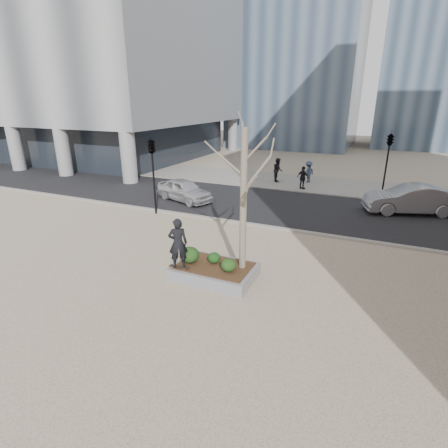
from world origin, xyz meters
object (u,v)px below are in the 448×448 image
at_px(planter, 214,272).
at_px(skateboarder, 178,243).
at_px(skateboard, 179,268).
at_px(police_car, 184,190).

height_order(planter, skateboarder, skateboarder).
height_order(planter, skateboard, skateboard).
distance_m(planter, skateboard, 1.33).
distance_m(skateboard, skateboarder, 0.98).
xyz_separation_m(planter, police_car, (-6.34, 8.62, 0.51)).
height_order(planter, police_car, police_car).
bearing_deg(planter, skateboard, -147.44).
bearing_deg(planter, police_car, 126.31).
relative_size(planter, skateboard, 3.85).
bearing_deg(police_car, skateboarder, -131.21).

